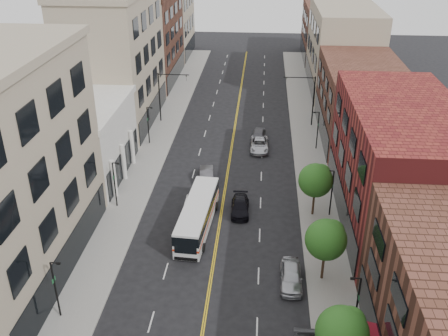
% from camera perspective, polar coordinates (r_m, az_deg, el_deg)
% --- Properties ---
extents(sidewalk_left, '(4.00, 110.00, 0.15)m').
position_cam_1_polar(sidewalk_left, '(62.67, -8.58, 0.90)').
color(sidewalk_left, gray).
rests_on(sidewalk_left, ground).
extents(sidewalk_right, '(4.00, 110.00, 0.15)m').
position_cam_1_polar(sidewalk_right, '(61.47, 9.92, 0.24)').
color(sidewalk_right, gray).
rests_on(sidewalk_right, ground).
extents(bldg_l_white, '(10.00, 14.00, 8.00)m').
position_cam_1_polar(bldg_l_white, '(59.56, -16.24, 2.79)').
color(bldg_l_white, silver).
rests_on(bldg_l_white, ground).
extents(bldg_l_far_a, '(10.00, 20.00, 18.00)m').
position_cam_1_polar(bldg_l_far_a, '(73.12, -12.34, 11.92)').
color(bldg_l_far_a, tan).
rests_on(bldg_l_far_a, ground).
extents(bldg_l_far_b, '(10.00, 20.00, 15.00)m').
position_cam_1_polar(bldg_l_far_b, '(92.25, -8.82, 14.38)').
color(bldg_l_far_b, '#562F22').
rests_on(bldg_l_far_b, ground).
extents(bldg_l_far_c, '(10.00, 16.00, 20.00)m').
position_cam_1_polar(bldg_l_far_c, '(109.06, -6.78, 17.81)').
color(bldg_l_far_c, tan).
rests_on(bldg_l_far_c, ground).
extents(bldg_r_mid, '(10.00, 22.00, 12.00)m').
position_cam_1_polar(bldg_r_mid, '(50.44, 19.33, 0.28)').
color(bldg_r_mid, maroon).
rests_on(bldg_r_mid, ground).
extents(bldg_r_far_a, '(10.00, 20.00, 10.00)m').
position_cam_1_polar(bldg_r_far_a, '(69.72, 15.40, 7.37)').
color(bldg_r_far_a, '#562F22').
rests_on(bldg_r_far_a, ground).
extents(bldg_r_far_b, '(10.00, 22.00, 14.00)m').
position_cam_1_polar(bldg_r_far_b, '(89.05, 13.36, 13.18)').
color(bldg_r_far_b, tan).
rests_on(bldg_r_far_b, ground).
extents(bldg_r_far_c, '(10.00, 18.00, 11.00)m').
position_cam_1_polar(bldg_r_far_c, '(108.71, 11.89, 14.98)').
color(bldg_r_far_c, '#562F22').
rests_on(bldg_r_far_c, ground).
extents(tree_r_1, '(3.40, 3.40, 5.59)m').
position_cam_1_polar(tree_r_1, '(33.81, 13.50, -17.63)').
color(tree_r_1, black).
rests_on(tree_r_1, sidewalk_right).
extents(tree_r_2, '(3.40, 3.40, 5.59)m').
position_cam_1_polar(tree_r_2, '(41.43, 11.69, -7.87)').
color(tree_r_2, black).
rests_on(tree_r_2, sidewalk_right).
extents(tree_r_3, '(3.40, 3.40, 5.59)m').
position_cam_1_polar(tree_r_3, '(49.90, 10.52, -1.27)').
color(tree_r_3, black).
rests_on(tree_r_3, sidewalk_right).
extents(lamp_l_1, '(0.81, 0.55, 5.05)m').
position_cam_1_polar(lamp_l_1, '(39.80, -18.69, -12.68)').
color(lamp_l_1, black).
rests_on(lamp_l_1, sidewalk_left).
extents(lamp_l_2, '(0.81, 0.55, 5.05)m').
position_cam_1_polar(lamp_l_2, '(52.19, -12.36, -1.57)').
color(lamp_l_2, black).
rests_on(lamp_l_2, sidewalk_left).
extents(lamp_l_3, '(0.81, 0.55, 5.05)m').
position_cam_1_polar(lamp_l_3, '(66.15, -8.64, 5.10)').
color(lamp_l_3, black).
rests_on(lamp_l_3, sidewalk_left).
extents(lamp_r_1, '(0.81, 0.55, 5.05)m').
position_cam_1_polar(lamp_r_1, '(37.69, 14.92, -14.65)').
color(lamp_r_1, black).
rests_on(lamp_r_1, sidewalk_right).
extents(lamp_r_2, '(0.81, 0.55, 5.05)m').
position_cam_1_polar(lamp_r_2, '(50.60, 12.18, -2.52)').
color(lamp_r_2, black).
rests_on(lamp_r_2, sidewalk_right).
extents(lamp_r_3, '(0.81, 0.55, 5.05)m').
position_cam_1_polar(lamp_r_3, '(64.90, 10.63, 4.49)').
color(lamp_r_3, black).
rests_on(lamp_r_3, sidewalk_right).
extents(signal_mast_left, '(4.49, 0.18, 7.20)m').
position_cam_1_polar(signal_mast_left, '(72.76, -6.85, 8.69)').
color(signal_mast_left, black).
rests_on(signal_mast_left, sidewalk_left).
extents(signal_mast_right, '(4.49, 0.18, 7.20)m').
position_cam_1_polar(signal_mast_right, '(71.70, 9.65, 8.21)').
color(signal_mast_right, black).
rests_on(signal_mast_right, sidewalk_right).
extents(city_bus, '(3.20, 11.08, 2.81)m').
position_cam_1_polar(city_bus, '(48.29, -3.03, -5.28)').
color(city_bus, silver).
rests_on(city_bus, ground).
extents(car_parked_far, '(1.88, 4.56, 1.55)m').
position_cam_1_polar(car_parked_far, '(42.50, 7.67, -12.14)').
color(car_parked_far, '#ADAFB5').
rests_on(car_parked_far, ground).
extents(car_lane_behind, '(2.00, 4.51, 1.44)m').
position_cam_1_polar(car_lane_behind, '(57.42, -2.02, -0.65)').
color(car_lane_behind, '#454549').
rests_on(car_lane_behind, ground).
extents(car_lane_a, '(1.97, 4.55, 1.31)m').
position_cam_1_polar(car_lane_a, '(51.29, 1.85, -4.43)').
color(car_lane_a, black).
rests_on(car_lane_a, ground).
extents(car_lane_b, '(2.42, 5.16, 1.43)m').
position_cam_1_polar(car_lane_b, '(64.79, 4.07, 2.69)').
color(car_lane_b, '#B9BBC2').
rests_on(car_lane_b, ground).
extents(car_lane_c, '(2.25, 4.69, 1.54)m').
position_cam_1_polar(car_lane_c, '(67.19, 3.95, 3.68)').
color(car_lane_c, '#504F55').
rests_on(car_lane_c, ground).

